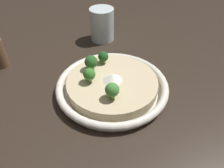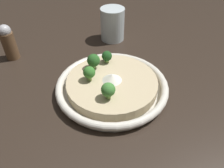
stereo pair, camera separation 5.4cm
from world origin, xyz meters
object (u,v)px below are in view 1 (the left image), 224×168
object	(u,v)px
broccoli_back_left	(89,74)
broccoli_back	(91,62)
drinking_glass	(102,24)
broccoli_back_right	(103,57)
broccoli_left	(111,90)
risotto_bowl	(112,85)

from	to	relation	value
broccoli_back_left	broccoli_back	distance (m)	0.05
broccoli_back	drinking_glass	size ratio (longest dim) A/B	0.38
broccoli_back_left	broccoli_back	bearing A→B (deg)	-0.71
broccoli_back	broccoli_back_right	bearing A→B (deg)	-44.21
broccoli_left	broccoli_back_right	bearing A→B (deg)	9.13
broccoli_back	risotto_bowl	bearing A→B (deg)	-129.39
risotto_bowl	drinking_glass	bearing A→B (deg)	7.27
broccoli_left	drinking_glass	bearing A→B (deg)	5.61
risotto_bowl	broccoli_back_left	world-z (taller)	broccoli_back_left
broccoli_back	broccoli_back_right	world-z (taller)	broccoli_back
broccoli_left	broccoli_back	distance (m)	0.12
broccoli_back_left	broccoli_left	bearing A→B (deg)	-137.22
broccoli_back_right	risotto_bowl	bearing A→B (deg)	-162.36
broccoli_left	drinking_glass	world-z (taller)	drinking_glass
broccoli_left	broccoli_back	world-z (taller)	same
risotto_bowl	broccoli_back_left	xyz separation A→B (m)	(-0.01, 0.05, 0.04)
broccoli_left	drinking_glass	distance (m)	0.33
broccoli_left	broccoli_back_left	xyz separation A→B (m)	(0.06, 0.05, -0.00)
broccoli_back	drinking_glass	bearing A→B (deg)	-4.97
drinking_glass	broccoli_back_right	bearing A→B (deg)	-176.92
broccoli_back	broccoli_back_right	distance (m)	0.04
broccoli_back_right	broccoli_back	bearing A→B (deg)	135.79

